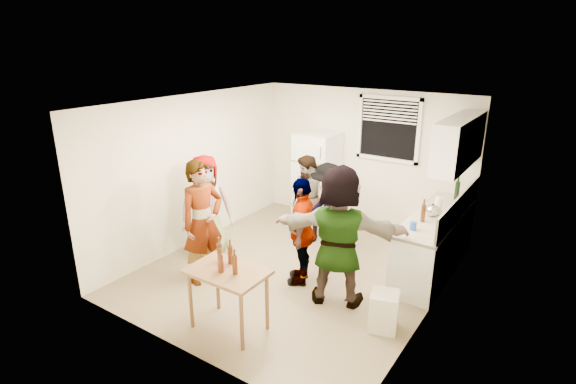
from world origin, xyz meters
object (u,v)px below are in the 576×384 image
Objects in this scene: wine_bottle at (456,199)px; red_cup at (221,270)px; beer_bottle_counter at (422,221)px; guest_stripe at (206,279)px; kettle at (432,216)px; blue_cup at (413,230)px; serving_table at (230,327)px; guest_back_left at (307,238)px; guest_black at (301,280)px; guest_grey at (209,255)px; trash_bin at (384,310)px; refrigerator at (317,178)px; guest_orange at (336,300)px; beer_bottle_table at (221,272)px; guest_back_right at (326,255)px.

wine_bottle is 2.58× the size of red_cup.
guest_stripe is (-2.53, -1.72, -0.90)m from beer_bottle_counter.
beer_bottle_counter reaches higher than red_cup.
kettle is 0.64m from blue_cup.
red_cup is at bearing -144.03° from serving_table.
guest_back_left is (-2.11, 0.02, -0.90)m from kettle.
blue_cup is at bearing 89.94° from guest_black.
serving_table is at bearing -125.72° from blue_cup.
wine_bottle is at bearing 82.86° from beer_bottle_counter.
serving_table is 0.55× the size of guest_grey.
serving_table is (-1.53, -2.69, -0.90)m from kettle.
trash_bin is at bearing -87.77° from beer_bottle_counter.
guest_orange is (1.65, -2.28, -0.85)m from refrigerator.
guest_black is at bearing -44.78° from guest_stripe.
guest_black is at bearing -144.09° from beer_bottle_counter.
guest_stripe is at bearing -88.80° from guest_back_left.
red_cup is 0.07× the size of guest_grey.
blue_cup reaches higher than guest_grey.
beer_bottle_counter reaches higher than beer_bottle_table.
blue_cup reaches higher than guest_back_right.
wine_bottle is 0.32× the size of serving_table.
beer_bottle_counter is 1.09× the size of beer_bottle_table.
wine_bottle is (2.50, 0.09, 0.05)m from refrigerator.
trash_bin is (0.06, -1.03, -0.65)m from blue_cup.
blue_cup reaches higher than guest_stripe.
red_cup is 2.51m from guest_back_right.
guest_grey is at bearing 140.38° from serving_table.
trash_bin is at bearing 49.07° from guest_black.
beer_bottle_counter is at bearing 88.40° from blue_cup.
guest_back_right is 1.33m from guest_orange.
blue_cup is 0.07× the size of guest_grey.
beer_bottle_counter is 0.14× the size of guest_stripe.
guest_back_left is at bearing 101.94° from serving_table.
kettle is at bearing 106.92° from guest_black.
guest_grey is at bearing 138.39° from red_cup.
refrigerator is 15.06× the size of red_cup.
wine_bottle is at bearing -29.46° from guest_stripe.
trash_bin is (0.00, -1.67, -0.65)m from kettle.
kettle is 0.51× the size of trash_bin.
guest_back_right is at bearing -141.76° from wine_bottle.
wine_bottle is at bearing -13.95° from guest_grey.
kettle is 1.86m from guest_orange.
kettle is 0.28m from beer_bottle_counter.
refrigerator is at bearing 103.81° from serving_table.
guest_back_left is at bearing 101.11° from beer_bottle_table.
refrigerator reaches higher than guest_back_left.
beer_bottle_counter is at bearing -42.66° from guest_stripe.
refrigerator is at bearing 9.42° from guest_stripe.
guest_black is at bearing 84.44° from beer_bottle_table.
kettle is at bearing 60.53° from beer_bottle_table.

